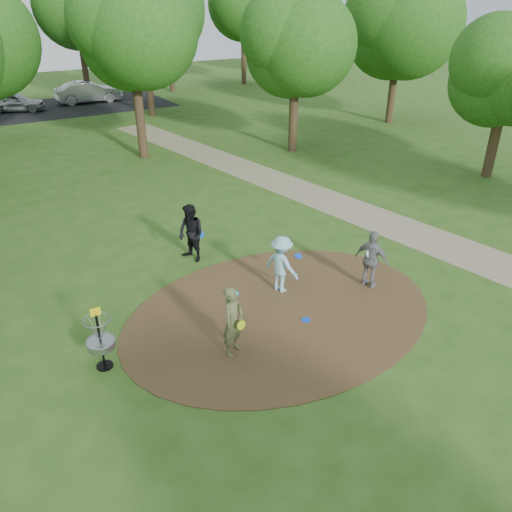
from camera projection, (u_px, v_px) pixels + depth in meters
ground at (281, 312)px, 12.89m from camera, size 100.00×100.00×0.00m
dirt_clearing at (281, 312)px, 12.89m from camera, size 8.40×8.40×0.02m
footpath at (401, 229)px, 17.44m from camera, size 7.55×39.89×0.01m
parking_lot at (70, 106)px, 36.32m from camera, size 14.00×8.00×0.01m
player_observer_with_disc at (233, 321)px, 11.05m from camera, size 0.75×0.67×1.72m
player_throwing_with_disc at (282, 264)px, 13.45m from camera, size 1.09×1.18×1.63m
player_walking_with_disc at (191, 233)px, 15.00m from camera, size 0.89×1.02×1.79m
player_waiting_with_disc at (372, 260)px, 13.62m from camera, size 0.71×1.07×1.70m
disc_ground_cyan at (235, 293)px, 13.63m from camera, size 0.22×0.22×0.02m
disc_ground_blue at (306, 320)px, 12.53m from camera, size 0.22×0.22×0.02m
car_left at (15, 102)px, 34.41m from camera, size 4.12×2.90×1.30m
car_right at (88, 92)px, 37.16m from camera, size 4.81×1.91×1.56m
disc_golf_basket at (99, 334)px, 10.60m from camera, size 0.63×0.63×1.54m
tree_ring at (162, 51)px, 19.70m from camera, size 37.73×45.55×9.60m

